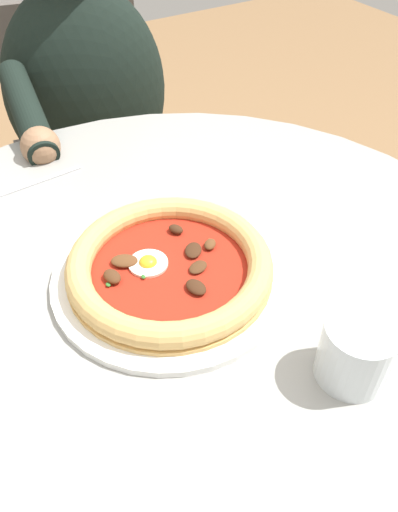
# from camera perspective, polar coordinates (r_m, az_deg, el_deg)

# --- Properties ---
(ground_plane) EXTENTS (6.00, 6.00, 0.02)m
(ground_plane) POSITION_cam_1_polar(r_m,az_deg,el_deg) (1.31, -1.22, -26.67)
(ground_plane) COLOR olive
(dining_table) EXTENTS (0.99, 0.99, 0.73)m
(dining_table) POSITION_cam_1_polar(r_m,az_deg,el_deg) (0.77, -1.89, -10.18)
(dining_table) COLOR #999993
(dining_table) RESTS_ON ground
(pizza_on_plate) EXTENTS (0.32, 0.32, 0.04)m
(pizza_on_plate) POSITION_cam_1_polar(r_m,az_deg,el_deg) (0.67, -3.22, -1.30)
(pizza_on_plate) COLOR white
(pizza_on_plate) RESTS_ON dining_table
(water_glass) EXTENTS (0.08, 0.08, 0.08)m
(water_glass) POSITION_cam_1_polar(r_m,az_deg,el_deg) (0.59, 17.08, -10.44)
(water_glass) COLOR silver
(water_glass) RESTS_ON dining_table
(fork_utensil) EXTENTS (0.02, 0.16, 0.00)m
(fork_utensil) POSITION_cam_1_polar(r_m,az_deg,el_deg) (0.90, -17.89, 7.81)
(fork_utensil) COLOR #BCBCC1
(fork_utensil) RESTS_ON dining_table
(diner_person) EXTENTS (0.48, 0.43, 1.12)m
(diner_person) POSITION_cam_1_polar(r_m,az_deg,el_deg) (1.36, -11.26, 9.88)
(diner_person) COLOR #282833
(diner_person) RESTS_ON ground
(cafe_chair_diner) EXTENTS (0.47, 0.47, 0.83)m
(cafe_chair_diner) POSITION_cam_1_polar(r_m,az_deg,el_deg) (1.47, -12.34, 13.10)
(cafe_chair_diner) COLOR #504A45
(cafe_chair_diner) RESTS_ON ground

